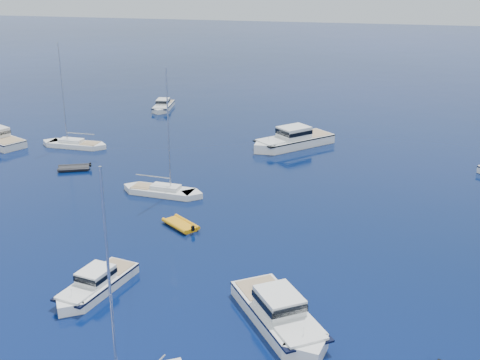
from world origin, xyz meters
name	(u,v)px	position (x,y,z in m)	size (l,w,h in m)	color
ground	(130,338)	(0.00, 0.00, 0.00)	(400.00, 400.00, 0.00)	#091958
motor_cruiser_right	(280,324)	(9.05, 3.61, 0.00)	(3.27, 10.69, 2.81)	white
motor_cruiser_left	(96,291)	(-4.64, 4.88, 0.00)	(2.54, 8.32, 2.18)	white
motor_cruiser_distant	(292,146)	(4.08, 43.90, 0.00)	(3.77, 12.31, 3.23)	silver
motor_cruiser_horizon	(163,109)	(-18.64, 59.53, 0.00)	(2.40, 7.85, 2.06)	silver
sailboat_centre	(163,194)	(-6.37, 24.37, 0.00)	(2.37, 9.13, 13.42)	silver
sailboat_far_l	(74,147)	(-22.83, 37.67, 0.00)	(2.40, 9.22, 13.55)	white
tender_yellow	(181,227)	(-2.11, 17.05, 0.00)	(2.08, 3.82, 0.95)	orange
tender_grey_far	(74,170)	(-18.70, 29.37, 0.00)	(2.02, 3.69, 0.95)	black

